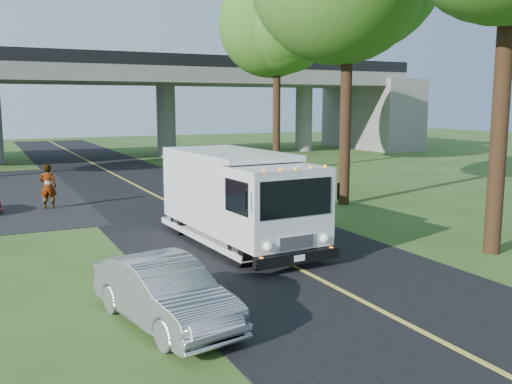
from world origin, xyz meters
TOP-DOWN VIEW (x-y plane):
  - ground at (0.00, 0.00)m, footprint 120.00×120.00m
  - road at (0.00, 10.00)m, footprint 7.00×90.00m
  - lane_line at (0.00, 10.00)m, footprint 0.12×90.00m
  - overpass at (0.00, 32.00)m, footprint 54.00×10.00m
  - tree_right_far at (9.21, 19.84)m, footprint 5.77×5.67m
  - step_van at (-0.34, 4.79)m, footprint 2.69×6.44m
  - silver_sedan at (-3.95, 0.00)m, footprint 1.98×3.87m
  - pedestrian at (-4.54, 13.11)m, footprint 0.74×0.61m

SIDE VIEW (x-z plane):
  - ground at x=0.00m, z-range 0.00..0.00m
  - road at x=0.00m, z-range 0.00..0.02m
  - lane_line at x=0.00m, z-range 0.03..0.03m
  - silver_sedan at x=-3.95m, z-range 0.00..1.22m
  - pedestrian at x=-4.54m, z-range 0.00..1.74m
  - step_van at x=-0.34m, z-range 0.12..2.77m
  - overpass at x=0.00m, z-range 0.91..8.21m
  - tree_right_far at x=9.21m, z-range 2.81..13.80m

